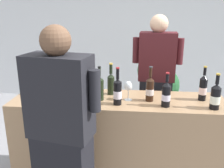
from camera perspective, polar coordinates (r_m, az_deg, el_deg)
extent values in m
cube|color=silver|center=(4.86, 3.84, 12.80)|extent=(8.00, 0.10, 2.80)
cube|color=#9E7A56|center=(2.60, 1.43, -13.01)|extent=(2.05, 0.58, 0.92)
cylinder|color=black|center=(2.24, 12.35, -2.78)|extent=(0.08, 0.08, 0.19)
cone|color=black|center=(2.20, 12.54, 0.03)|extent=(0.08, 0.08, 0.04)
cylinder|color=black|center=(2.19, 12.63, 1.40)|extent=(0.03, 0.03, 0.07)
cylinder|color=maroon|center=(2.18, 12.70, 2.47)|extent=(0.03, 0.03, 0.01)
cylinder|color=silver|center=(2.24, 12.33, -3.01)|extent=(0.08, 0.08, 0.06)
cylinder|color=black|center=(2.35, 8.70, -1.57)|extent=(0.07, 0.07, 0.20)
cone|color=black|center=(2.31, 8.83, 1.17)|extent=(0.07, 0.07, 0.03)
cylinder|color=black|center=(2.30, 8.90, 2.66)|extent=(0.03, 0.03, 0.09)
cylinder|color=#333338|center=(2.28, 8.96, 3.89)|extent=(0.03, 0.03, 0.01)
cylinder|color=silver|center=(2.35, 8.69, -1.79)|extent=(0.08, 0.08, 0.06)
cylinder|color=black|center=(2.49, 20.21, -1.24)|extent=(0.07, 0.07, 0.21)
cone|color=black|center=(2.46, 20.50, 1.49)|extent=(0.07, 0.07, 0.04)
cylinder|color=black|center=(2.44, 20.64, 2.76)|extent=(0.03, 0.03, 0.07)
cylinder|color=#B79333|center=(2.43, 20.74, 3.74)|extent=(0.03, 0.03, 0.01)
cylinder|color=#F2CDCA|center=(2.49, 20.18, -1.46)|extent=(0.07, 0.07, 0.07)
cylinder|color=black|center=(2.50, -0.25, -0.38)|extent=(0.07, 0.07, 0.18)
cone|color=black|center=(2.47, -0.25, 1.99)|extent=(0.07, 0.07, 0.03)
cylinder|color=black|center=(2.46, -0.26, 3.46)|extent=(0.03, 0.03, 0.10)
cylinder|color=#B79333|center=(2.45, -0.26, 4.70)|extent=(0.04, 0.04, 0.01)
cylinder|color=black|center=(2.23, 1.40, -2.18)|extent=(0.07, 0.07, 0.21)
cone|color=black|center=(2.19, 1.42, 0.75)|extent=(0.07, 0.07, 0.03)
cylinder|color=black|center=(2.18, 1.43, 2.30)|extent=(0.03, 0.03, 0.10)
cylinder|color=maroon|center=(2.16, 1.44, 3.70)|extent=(0.03, 0.03, 0.01)
cylinder|color=silver|center=(2.23, 1.39, -2.44)|extent=(0.08, 0.08, 0.07)
cylinder|color=black|center=(2.49, -7.45, -0.45)|extent=(0.08, 0.08, 0.20)
cone|color=black|center=(2.46, -7.55, 2.07)|extent=(0.08, 0.08, 0.03)
cylinder|color=black|center=(2.44, -7.60, 3.36)|extent=(0.03, 0.03, 0.08)
cylinder|color=#B79333|center=(2.43, -7.65, 4.47)|extent=(0.03, 0.03, 0.01)
cylinder|color=silver|center=(2.49, -7.44, -0.66)|extent=(0.08, 0.08, 0.07)
cylinder|color=black|center=(2.35, -2.85, -1.39)|extent=(0.08, 0.08, 0.20)
cone|color=black|center=(2.32, -2.89, 1.33)|extent=(0.08, 0.08, 0.04)
cylinder|color=black|center=(2.30, -2.92, 2.75)|extent=(0.03, 0.03, 0.08)
cylinder|color=black|center=(2.29, -2.93, 3.91)|extent=(0.03, 0.03, 0.01)
cylinder|color=black|center=(2.59, -16.22, -0.43)|extent=(0.08, 0.08, 0.19)
cone|color=black|center=(2.56, -16.42, 1.91)|extent=(0.08, 0.08, 0.03)
cylinder|color=black|center=(2.54, -16.52, 3.08)|extent=(0.03, 0.03, 0.08)
cylinder|color=black|center=(2.53, -16.61, 4.06)|extent=(0.03, 0.03, 0.01)
cylinder|color=black|center=(2.32, 22.68, -3.12)|extent=(0.08, 0.08, 0.19)
cone|color=black|center=(2.28, 23.00, -0.47)|extent=(0.08, 0.08, 0.04)
cylinder|color=black|center=(2.27, 23.17, 0.95)|extent=(0.03, 0.03, 0.08)
cylinder|color=#B79333|center=(2.25, 23.31, 2.10)|extent=(0.04, 0.04, 0.01)
cylinder|color=white|center=(2.32, 22.65, -3.34)|extent=(0.08, 0.08, 0.07)
cylinder|color=silver|center=(2.38, 3.74, -3.65)|extent=(0.07, 0.07, 0.00)
cylinder|color=silver|center=(2.36, 3.76, -2.51)|extent=(0.01, 0.01, 0.10)
ellipsoid|color=silver|center=(2.33, 3.80, -0.44)|extent=(0.07, 0.07, 0.09)
ellipsoid|color=maroon|center=(2.34, 3.79, -0.81)|extent=(0.06, 0.06, 0.03)
cylinder|color=silver|center=(2.42, -12.27, -0.80)|extent=(0.18, 0.18, 0.23)
torus|color=silver|center=(2.39, -12.45, 1.88)|extent=(0.19, 0.19, 0.01)
cube|color=black|center=(3.15, 9.68, -7.27)|extent=(0.39, 0.27, 0.95)
cube|color=#47191E|center=(2.93, 10.41, 6.26)|extent=(0.43, 0.27, 0.55)
sphere|color=#D8AD8C|center=(2.88, 10.82, 13.50)|extent=(0.21, 0.21, 0.21)
cylinder|color=#47191E|center=(2.93, 15.39, 7.26)|extent=(0.08, 0.08, 0.30)
cylinder|color=#47191E|center=(2.92, 5.57, 7.77)|extent=(0.08, 0.08, 0.30)
cube|color=black|center=(1.78, -12.09, -2.93)|extent=(0.50, 0.33, 0.60)
sphere|color=brown|center=(1.68, -12.92, 9.74)|extent=(0.21, 0.21, 0.21)
cylinder|color=black|center=(1.89, -19.35, 0.03)|extent=(0.08, 0.08, 0.29)
cylinder|color=black|center=(1.64, -4.00, -1.58)|extent=(0.08, 0.08, 0.29)
cylinder|color=brown|center=(3.66, 10.67, -9.84)|extent=(0.28, 0.28, 0.24)
sphere|color=#23562D|center=(3.33, 9.95, 3.05)|extent=(0.47, 0.47, 0.47)
sphere|color=#23562D|center=(3.42, 12.55, -4.18)|extent=(0.33, 0.33, 0.33)
sphere|color=#23562D|center=(3.49, 9.11, -3.57)|extent=(0.33, 0.33, 0.33)
sphere|color=#23562D|center=(3.36, 11.28, -0.21)|extent=(0.48, 0.48, 0.48)
sphere|color=#23562D|center=(3.37, 10.30, 1.65)|extent=(0.33, 0.33, 0.33)
sphere|color=#23562D|center=(3.55, 12.21, -2.48)|extent=(0.34, 0.34, 0.34)
cylinder|color=#4C3823|center=(3.49, 11.05, -3.69)|extent=(0.05, 0.05, 0.60)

